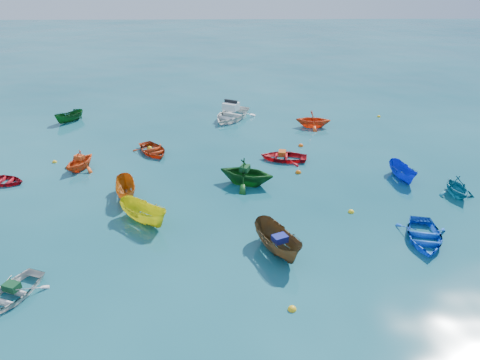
{
  "coord_description": "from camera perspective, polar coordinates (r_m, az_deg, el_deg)",
  "views": [
    {
      "loc": [
        -0.48,
        -20.05,
        12.77
      ],
      "look_at": [
        0.0,
        5.0,
        0.4
      ],
      "focal_mm": 35.0,
      "sensor_mm": 36.0,
      "label": 1
    }
  ],
  "objects": [
    {
      "name": "tarp_green_a",
      "position": [
        21.61,
        -26.08,
        -11.59
      ],
      "size": [
        0.74,
        0.65,
        0.3
      ],
      "primitive_type": "cube",
      "rotation": [
        0.0,
        0.0,
        -0.36
      ],
      "color": "#104021",
      "rests_on": "dinghy_white_near"
    },
    {
      "name": "buoy_ye_a",
      "position": [
        19.27,
        6.36,
        -15.44
      ],
      "size": [
        0.35,
        0.35,
        0.35
      ],
      "primitive_type": "sphere",
      "color": "yellow",
      "rests_on": "ground"
    },
    {
      "name": "sampan_blue_far",
      "position": [
        30.69,
        19.09,
        0.15
      ],
      "size": [
        1.46,
        2.87,
        1.06
      ],
      "primitive_type": "imported",
      "rotation": [
        0.0,
        0.0,
        0.16
      ],
      "color": "#0F2BC3",
      "rests_on": "ground"
    },
    {
      "name": "buoy_or_d",
      "position": [
        29.99,
        7.11,
        0.86
      ],
      "size": [
        0.39,
        0.39,
        0.39
      ],
      "primitive_type": "sphere",
      "color": "#D7630B",
      "rests_on": "ground"
    },
    {
      "name": "motorboat_white",
      "position": [
        39.64,
        -1.09,
        7.48
      ],
      "size": [
        4.95,
        5.5,
        1.54
      ],
      "primitive_type": "imported",
      "rotation": [
        0.0,
        0.0,
        -0.48
      ],
      "color": "white",
      "rests_on": "ground"
    },
    {
      "name": "buoy_or_e",
      "position": [
        34.2,
        7.42,
        4.12
      ],
      "size": [
        0.37,
        0.37,
        0.37
      ],
      "primitive_type": "sphere",
      "color": "#FC5C0D",
      "rests_on": "ground"
    },
    {
      "name": "dinghy_orange_far",
      "position": [
        38.16,
        8.85,
        6.41
      ],
      "size": [
        3.02,
        2.69,
        1.44
      ],
      "primitive_type": "imported",
      "rotation": [
        0.0,
        0.0,
        1.44
      ],
      "color": "#E44515",
      "rests_on": "ground"
    },
    {
      "name": "tarp_green_b",
      "position": [
        27.95,
        0.59,
        1.44
      ],
      "size": [
        0.69,
        0.79,
        0.32
      ],
      "primitive_type": "cube",
      "rotation": [
        0.0,
        0.0,
        1.22
      ],
      "color": "#10421D",
      "rests_on": "dinghy_green_n"
    },
    {
      "name": "dinghy_orange_w",
      "position": [
        32.01,
        -18.85,
        1.28
      ],
      "size": [
        3.01,
        3.19,
        1.33
      ],
      "primitive_type": "imported",
      "rotation": [
        0.0,
        0.0,
        -0.4
      ],
      "color": "#EE4E16",
      "rests_on": "ground"
    },
    {
      "name": "buoy_or_c",
      "position": [
        29.32,
        -13.91,
        -0.37
      ],
      "size": [
        0.35,
        0.35,
        0.35
      ],
      "primitive_type": "sphere",
      "color": "#DF4F0C",
      "rests_on": "ground"
    },
    {
      "name": "buoy_ye_b",
      "position": [
        33.62,
        -21.67,
        2.0
      ],
      "size": [
        0.31,
        0.31,
        0.31
      ],
      "primitive_type": "sphere",
      "color": "yellow",
      "rests_on": "ground"
    },
    {
      "name": "dinghy_green_n",
      "position": [
        28.37,
        0.77,
        -0.48
      ],
      "size": [
        4.08,
        3.8,
        1.74
      ],
      "primitive_type": "imported",
      "rotation": [
        0.0,
        0.0,
        1.22
      ],
      "color": "#124F18",
      "rests_on": "ground"
    },
    {
      "name": "dinghy_red_nw",
      "position": [
        31.89,
        -26.87,
        -0.36
      ],
      "size": [
        2.91,
        2.3,
        0.55
      ],
      "primitive_type": "imported",
      "rotation": [
        0.0,
        0.0,
        1.4
      ],
      "color": "#9F0D17",
      "rests_on": "ground"
    },
    {
      "name": "sampan_brown_mid",
      "position": [
        22.31,
        4.6,
        -8.74
      ],
      "size": [
        2.68,
        3.74,
        1.36
      ],
      "primitive_type": "imported",
      "rotation": [
        0.0,
        0.0,
        0.44
      ],
      "color": "brown",
      "rests_on": "ground"
    },
    {
      "name": "sampan_green_far",
      "position": [
        41.38,
        -19.98,
        6.7
      ],
      "size": [
        2.41,
        2.56,
        0.99
      ],
      "primitive_type": "imported",
      "rotation": [
        0.0,
        0.0,
        -0.72
      ],
      "color": "#124E1A",
      "rests_on": "ground"
    },
    {
      "name": "dinghy_red_far",
      "position": [
        33.29,
        -10.55,
        3.26
      ],
      "size": [
        3.55,
        3.83,
        0.65
      ],
      "primitive_type": "imported",
      "rotation": [
        0.0,
        0.0,
        0.56
      ],
      "color": "#B0310E",
      "rests_on": "ground"
    },
    {
      "name": "sampan_orange_n",
      "position": [
        27.65,
        -13.63,
        -2.04
      ],
      "size": [
        1.75,
        3.12,
        1.14
      ],
      "primitive_type": "imported",
      "rotation": [
        0.0,
        0.0,
        0.23
      ],
      "color": "#B95A11",
      "rests_on": "ground"
    },
    {
      "name": "tarp_blue_a",
      "position": [
        21.73,
        4.88,
        -7.13
      ],
      "size": [
        0.81,
        0.74,
        0.32
      ],
      "primitive_type": "cube",
      "rotation": [
        0.0,
        0.0,
        0.44
      ],
      "color": "navy",
      "rests_on": "sampan_brown_mid"
    },
    {
      "name": "tarp_orange_a",
      "position": [
        31.73,
        -19.0,
        2.63
      ],
      "size": [
        0.69,
        0.61,
        0.27
      ],
      "primitive_type": "cube",
      "rotation": [
        0.0,
        0.0,
        -0.4
      ],
      "color": "#D44415",
      "rests_on": "dinghy_orange_w"
    },
    {
      "name": "buoy_ye_d",
      "position": [
        34.11,
        -10.96,
        3.8
      ],
      "size": [
        0.35,
        0.35,
        0.35
      ],
      "primitive_type": "sphere",
      "color": "yellow",
      "rests_on": "ground"
    },
    {
      "name": "dinghy_white_near",
      "position": [
        21.83,
        -26.02,
        -12.69
      ],
      "size": [
        3.08,
        3.58,
        0.62
      ],
      "primitive_type": "imported",
      "rotation": [
        0.0,
        0.0,
        -0.36
      ],
      "color": "silver",
      "rests_on": "ground"
    },
    {
      "name": "sampan_yellow_mid",
      "position": [
        24.97,
        -11.53,
        -5.07
      ],
      "size": [
        3.28,
        3.01,
        1.26
      ],
      "primitive_type": "imported",
      "rotation": [
        0.0,
        0.0,
        0.88
      ],
      "color": "yellow",
      "rests_on": "ground"
    },
    {
      "name": "dinghy_cyan_se",
      "position": [
        29.87,
        24.76,
        -1.64
      ],
      "size": [
        2.09,
        2.41,
        1.25
      ],
      "primitive_type": "imported",
      "rotation": [
        0.0,
        0.0,
        0.02
      ],
      "color": "teal",
      "rests_on": "ground"
    },
    {
      "name": "dinghy_blue_se",
      "position": [
        24.74,
        21.44,
        -6.85
      ],
      "size": [
        3.17,
        3.91,
        0.72
      ],
      "primitive_type": "imported",
      "rotation": [
        0.0,
        0.0,
        -0.22
      ],
      "color": "blue",
      "rests_on": "ground"
    },
    {
      "name": "ground",
      "position": [
        23.77,
        0.23,
        -6.21
      ],
      "size": [
        160.0,
        160.0,
        0.0
      ],
      "primitive_type": "plane",
      "color": "#0A424D",
      "rests_on": "ground"
    },
    {
      "name": "dinghy_red_ne",
      "position": [
        31.82,
        5.31,
        2.5
      ],
      "size": [
        3.43,
        2.71,
        0.64
      ],
      "primitive_type": "imported",
      "rotation": [
        0.0,
        0.0,
        -1.74
      ],
      "color": "red",
      "rests_on": "ground"
    },
    {
      "name": "buoy_ye_e",
      "position": [
        41.8,
        16.56,
        7.39
      ],
      "size": [
        0.3,
        0.3,
        0.3
      ],
      "primitive_type": "sphere",
      "color": "yellow",
      "rests_on": "ground"
    },
    {
      "name": "tarp_orange_b",
      "position": [
        31.64,
        5.16,
        3.3
      ],
      "size": [
        0.58,
        0.7,
        0.31
      ],
      "primitive_type": "cube",
      "rotation": [
        0.0,
        0.0,
        -1.74
      ],
      "color": "#CC4C14",
      "rests_on": "dinghy_red_ne"
    },
    {
      "name": "buoy_ye_c",
      "position": [
        26.06,
        13.38,
        -3.85
      ],
      "size": [
        0.33,
        0.33,
        0.33
      ],
      "primitive_type": "sphere",
      "color": "yellow",
      "rests_on": "ground"
    }
  ]
}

